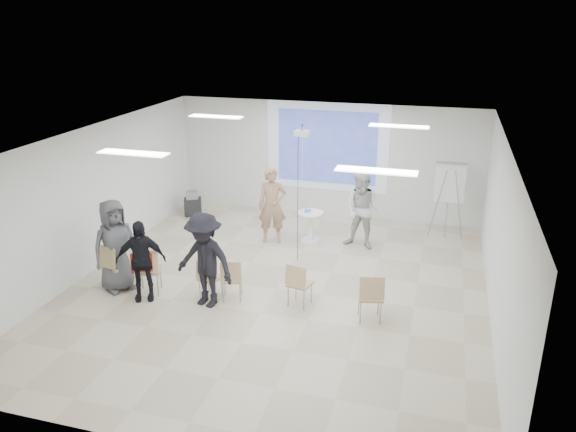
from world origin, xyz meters
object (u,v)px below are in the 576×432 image
(chair_right_far, at_px, (371,294))
(laptop, at_px, (211,276))
(chair_far_left, at_px, (112,263))
(audience_mid, at_px, (204,254))
(audience_left, at_px, (140,255))
(player_right, at_px, (363,206))
(pedestal_table, at_px, (310,225))
(player_left, at_px, (272,201))
(chair_right_inner, at_px, (298,282))
(audience_outer, at_px, (115,240))
(chair_left_inner, at_px, (208,276))
(flipchart_easel, at_px, (450,183))
(chair_left_mid, at_px, (148,268))
(chair_center, at_px, (232,277))
(av_cart, at_px, (193,204))

(chair_right_far, bearing_deg, laptop, 164.65)
(chair_far_left, distance_m, audience_mid, 2.06)
(laptop, relative_size, audience_left, 0.16)
(player_right, bearing_deg, pedestal_table, -169.39)
(player_left, height_order, chair_right_inner, player_left)
(player_right, height_order, audience_outer, audience_outer)
(chair_far_left, distance_m, chair_left_inner, 1.96)
(chair_right_far, relative_size, flipchart_easel, 0.49)
(laptop, distance_m, audience_outer, 1.98)
(audience_left, bearing_deg, chair_left_mid, 56.81)
(chair_right_far, distance_m, audience_mid, 3.06)
(chair_left_mid, height_order, audience_mid, audience_mid)
(player_right, relative_size, audience_left, 1.11)
(chair_far_left, xyz_separation_m, chair_center, (2.40, 0.21, -0.07))
(chair_far_left, xyz_separation_m, chair_right_inner, (3.66, 0.33, -0.06))
(pedestal_table, distance_m, chair_right_far, 3.79)
(audience_mid, bearing_deg, pedestal_table, 84.84)
(chair_left_inner, relative_size, audience_outer, 0.39)
(player_right, bearing_deg, chair_left_inner, -115.24)
(chair_right_inner, bearing_deg, chair_left_inner, -162.79)
(chair_center, xyz_separation_m, av_cart, (-2.72, 4.13, -0.19))
(chair_center, xyz_separation_m, audience_outer, (-2.32, -0.15, 0.54))
(chair_left_mid, distance_m, chair_right_inner, 2.90)
(chair_center, relative_size, flipchart_easel, 0.44)
(player_right, distance_m, audience_left, 5.09)
(chair_left_inner, bearing_deg, audience_outer, -166.28)
(player_right, xyz_separation_m, chair_left_mid, (-3.58, -3.42, -0.44))
(player_left, xyz_separation_m, chair_left_inner, (-0.32, -3.02, -0.55))
(player_left, relative_size, chair_left_mid, 2.15)
(pedestal_table, bearing_deg, laptop, -110.26)
(audience_left, height_order, av_cart, audience_left)
(player_right, xyz_separation_m, audience_outer, (-4.27, -3.36, 0.03))
(chair_left_inner, distance_m, laptop, 0.10)
(audience_mid, relative_size, av_cart, 3.09)
(chair_left_mid, bearing_deg, laptop, -7.40)
(pedestal_table, xyz_separation_m, audience_mid, (-1.14, -3.50, 0.61))
(flipchart_easel, distance_m, av_cart, 6.63)
(flipchart_easel, bearing_deg, player_left, -161.27)
(chair_left_mid, height_order, chair_center, chair_left_mid)
(chair_left_inner, distance_m, flipchart_easel, 6.17)
(player_left, height_order, av_cart, player_left)
(chair_right_inner, height_order, laptop, chair_right_inner)
(chair_far_left, height_order, chair_left_inner, chair_far_left)
(chair_left_mid, xyz_separation_m, laptop, (1.18, 0.25, -0.14))
(audience_left, relative_size, audience_mid, 0.88)
(chair_left_mid, relative_size, chair_right_far, 1.04)
(chair_right_inner, bearing_deg, audience_mid, -155.01)
(player_right, relative_size, av_cart, 3.03)
(chair_center, height_order, av_cart, chair_center)
(chair_left_inner, relative_size, audience_left, 0.44)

